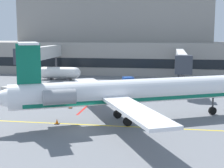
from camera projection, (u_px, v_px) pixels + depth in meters
ground at (81, 129)px, 33.59m from camera, size 120.00×120.00×0.11m
terminal_building at (114, 38)px, 80.22m from camera, size 78.84×15.16×20.59m
jet_bridge_west at (40, 54)px, 64.13m from camera, size 2.40×19.37×6.68m
jet_bridge_east at (181, 59)px, 58.05m from camera, size 2.40×23.32×6.12m
regional_jet at (128, 92)px, 35.80m from camera, size 28.25×24.07×8.44m
baggage_tug at (132, 83)px, 57.32m from camera, size 4.43×3.30×1.93m
pushback_tractor at (12, 94)px, 47.64m from camera, size 4.12×2.88×1.80m
belt_loader at (159, 89)px, 51.53m from camera, size 3.25×2.23×1.89m
fuel_tank at (59, 73)px, 67.44m from camera, size 8.49×2.45×2.52m
safety_cone_alpha at (57, 122)px, 35.22m from camera, size 0.47×0.47×0.55m
safety_cone_bravo at (70, 106)px, 42.51m from camera, size 0.47×0.47×0.55m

